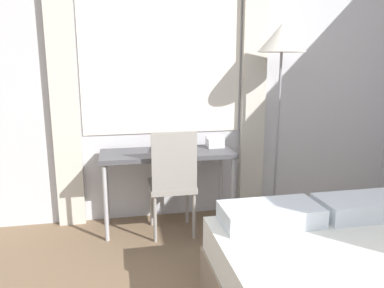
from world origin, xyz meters
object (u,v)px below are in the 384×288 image
(desk_chair, at_px, (173,178))
(standing_lamp, at_px, (282,48))
(desk, at_px, (168,159))
(telephone, at_px, (215,142))
(book, at_px, (164,149))

(desk_chair, relative_size, standing_lamp, 0.52)
(desk, relative_size, standing_lamp, 0.65)
(desk, height_order, desk_chair, desk_chair)
(desk, xyz_separation_m, standing_lamp, (1.03, -0.06, 0.99))
(telephone, bearing_deg, desk, -167.93)
(standing_lamp, bearing_deg, desk, 176.66)
(book, bearing_deg, desk_chair, -80.71)
(desk_chair, height_order, book, desk_chair)
(desk, xyz_separation_m, book, (-0.02, 0.05, 0.08))
(desk_chair, distance_m, standing_lamp, 1.51)
(desk, height_order, book, book)
(desk_chair, height_order, standing_lamp, standing_lamp)
(desk, bearing_deg, book, 115.04)
(standing_lamp, distance_m, book, 1.40)
(book, bearing_deg, standing_lamp, -6.12)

